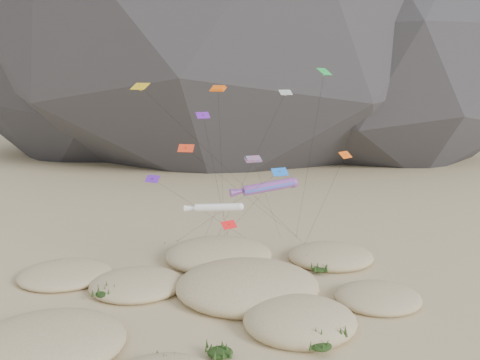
# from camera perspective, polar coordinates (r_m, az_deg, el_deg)

# --- Properties ---
(ground) EXTENTS (500.00, 500.00, 0.00)m
(ground) POSITION_cam_1_polar(r_m,az_deg,el_deg) (52.25, -2.25, -16.38)
(ground) COLOR #CCB789
(ground) RESTS_ON ground
(dunes) EXTENTS (48.80, 38.63, 4.29)m
(dunes) POSITION_cam_1_polar(r_m,az_deg,el_deg) (56.62, -3.30, -13.15)
(dunes) COLOR #CCB789
(dunes) RESTS_ON ground
(dune_grass) EXTENTS (42.09, 28.51, 1.44)m
(dune_grass) POSITION_cam_1_polar(r_m,az_deg,el_deg) (54.50, -3.79, -14.13)
(dune_grass) COLOR black
(dune_grass) RESTS_ON ground
(kite_stakes) EXTENTS (21.72, 3.97, 0.30)m
(kite_stakes) POSITION_cam_1_polar(r_m,az_deg,el_deg) (74.22, -1.19, -7.34)
(kite_stakes) COLOR #3F2D1E
(kite_stakes) RESTS_ON ground
(rainbow_tube_kite) EXTENTS (9.92, 15.66, 12.78)m
(rainbow_tube_kite) POSITION_cam_1_polar(r_m,az_deg,el_deg) (58.53, 3.24, -0.86)
(rainbow_tube_kite) COLOR #F21949
(rainbow_tube_kite) RESTS_ON ground
(white_tube_kite) EXTENTS (7.01, 18.23, 11.15)m
(white_tube_kite) POSITION_cam_1_polar(r_m,az_deg,el_deg) (54.25, -3.06, -3.36)
(white_tube_kite) COLOR white
(white_tube_kite) RESTS_ON ground
(orange_parafoil) EXTENTS (2.36, 10.53, 24.19)m
(orange_parafoil) POSITION_cam_1_polar(r_m,az_deg,el_deg) (63.48, -2.69, 10.78)
(orange_parafoil) COLOR #FF5D0D
(orange_parafoil) RESTS_ON ground
(multi_parafoil) EXTENTS (6.81, 16.32, 15.92)m
(multi_parafoil) POSITION_cam_1_polar(r_m,az_deg,el_deg) (56.82, 1.70, 2.37)
(multi_parafoil) COLOR red
(multi_parafoil) RESTS_ON ground
(delta_kites) EXTENTS (27.54, 20.76, 26.26)m
(delta_kites) POSITION_cam_1_polar(r_m,az_deg,el_deg) (57.98, -0.50, 4.78)
(delta_kites) COLOR silver
(delta_kites) RESTS_ON ground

